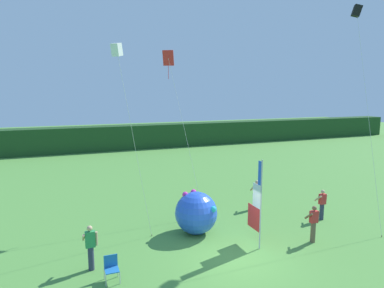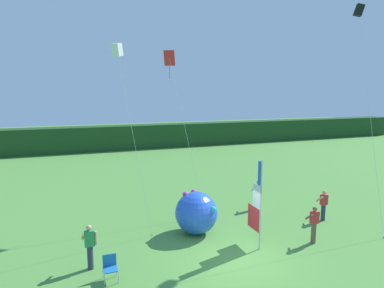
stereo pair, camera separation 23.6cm
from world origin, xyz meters
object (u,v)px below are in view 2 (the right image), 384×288
at_px(person_mid_field, 314,224).
at_px(banner_flag, 257,205).
at_px(kite_white_box_0, 117,52).
at_px(kite_black_box_1, 359,13).
at_px(person_far_right, 324,204).
at_px(person_near_banner, 90,246).
at_px(kite_red_diamond_2, 172,68).
at_px(folding_chair, 110,266).
at_px(inflatable_balloon, 196,213).
at_px(person_far_left, 258,194).

bearing_deg(person_mid_field, banner_flag, 167.13).
relative_size(person_mid_field, kite_white_box_0, 0.19).
bearing_deg(kite_black_box_1, person_far_right, -174.77).
bearing_deg(person_near_banner, kite_black_box_1, 4.25).
bearing_deg(kite_red_diamond_2, banner_flag, -69.82).
relative_size(person_far_right, kite_black_box_1, 0.15).
bearing_deg(kite_white_box_0, folding_chair, -105.87).
distance_m(person_mid_field, kite_black_box_1, 10.57).
height_order(person_near_banner, folding_chair, person_near_banner).
xyz_separation_m(person_near_banner, inflatable_balloon, (4.90, 1.63, 0.07)).
bearing_deg(person_mid_field, kite_white_box_0, 154.95).
height_order(inflatable_balloon, kite_black_box_1, kite_black_box_1).
relative_size(person_far_left, kite_red_diamond_2, 0.19).
distance_m(banner_flag, person_far_right, 5.14).
distance_m(kite_black_box_1, kite_red_diamond_2, 9.77).
distance_m(inflatable_balloon, kite_white_box_0, 8.07).
distance_m(kite_white_box_0, kite_black_box_1, 11.96).
xyz_separation_m(person_far_left, folding_chair, (-8.78, -4.53, -0.37)).
height_order(person_near_banner, inflatable_balloon, inflatable_balloon).
bearing_deg(banner_flag, kite_black_box_1, 13.31).
xyz_separation_m(kite_white_box_0, kite_red_diamond_2, (3.17, 2.53, -0.45)).
xyz_separation_m(person_near_banner, folding_chair, (0.62, -0.99, -0.42)).
bearing_deg(person_far_left, person_near_banner, -159.32).
height_order(person_far_left, inflatable_balloon, inflatable_balloon).
xyz_separation_m(person_far_left, person_far_right, (2.28, -2.71, -0.03)).
xyz_separation_m(person_far_left, kite_red_diamond_2, (-4.61, 1.50, 6.99)).
bearing_deg(kite_black_box_1, person_mid_field, -151.37).
relative_size(person_mid_field, person_far_right, 1.04).
distance_m(person_near_banner, person_far_left, 10.04).
height_order(inflatable_balloon, kite_red_diamond_2, kite_red_diamond_2).
relative_size(banner_flag, folding_chair, 4.36).
bearing_deg(kite_black_box_1, inflatable_balloon, 175.61).
relative_size(banner_flag, person_far_right, 2.41).
distance_m(person_far_left, kite_white_box_0, 10.82).
height_order(kite_black_box_1, kite_red_diamond_2, kite_black_box_1).
distance_m(inflatable_balloon, kite_black_box_1, 12.67).
xyz_separation_m(person_far_left, kite_white_box_0, (-7.78, -1.03, 7.44)).
xyz_separation_m(person_near_banner, kite_white_box_0, (1.61, 2.52, 7.39)).
relative_size(person_far_left, kite_black_box_1, 0.15).
bearing_deg(kite_red_diamond_2, person_near_banner, -133.49).
distance_m(person_near_banner, person_mid_field, 9.47).
bearing_deg(kite_white_box_0, person_far_left, 7.53).
bearing_deg(inflatable_balloon, kite_white_box_0, 164.87).
bearing_deg(kite_black_box_1, person_near_banner, -175.75).
distance_m(banner_flag, kite_black_box_1, 10.88).
distance_m(folding_chair, kite_red_diamond_2, 10.39).
xyz_separation_m(person_far_right, kite_black_box_1, (1.59, 0.15, 9.64)).
bearing_deg(person_far_left, inflatable_balloon, -156.89).
distance_m(person_mid_field, inflatable_balloon, 5.28).
distance_m(person_near_banner, kite_black_box_1, 16.39).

